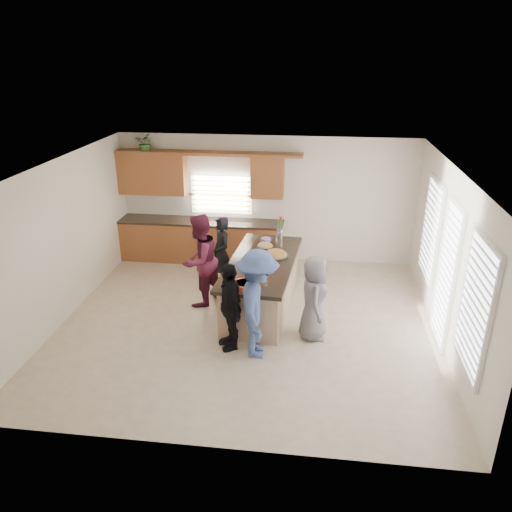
# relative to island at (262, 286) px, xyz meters

# --- Properties ---
(floor) EXTENTS (6.50, 6.50, 0.00)m
(floor) POSITION_rel_island_xyz_m (-0.18, -0.60, -0.45)
(floor) COLOR beige
(floor) RESTS_ON ground
(room_shell) EXTENTS (6.52, 6.02, 2.81)m
(room_shell) POSITION_rel_island_xyz_m (-0.18, -0.60, 1.45)
(room_shell) COLOR silver
(room_shell) RESTS_ON ground
(back_cabinetry) EXTENTS (4.08, 0.66, 2.46)m
(back_cabinetry) POSITION_rel_island_xyz_m (-1.65, 2.13, 0.46)
(back_cabinetry) COLOR #9A572C
(back_cabinetry) RESTS_ON ground
(right_wall_glazing) EXTENTS (0.06, 4.00, 2.25)m
(right_wall_glazing) POSITION_rel_island_xyz_m (3.04, -0.74, 0.89)
(right_wall_glazing) COLOR white
(right_wall_glazing) RESTS_ON ground
(island) EXTENTS (1.35, 2.78, 0.95)m
(island) POSITION_rel_island_xyz_m (0.00, 0.00, 0.00)
(island) COLOR tan
(island) RESTS_ON ground
(platter_front) EXTENTS (0.39, 0.39, 0.16)m
(platter_front) POSITION_rel_island_xyz_m (-0.04, -0.19, 0.52)
(platter_front) COLOR black
(platter_front) RESTS_ON island
(platter_mid) EXTENTS (0.48, 0.48, 0.20)m
(platter_mid) POSITION_rel_island_xyz_m (0.23, 0.25, 0.53)
(platter_mid) COLOR black
(platter_mid) RESTS_ON island
(platter_back) EXTENTS (0.33, 0.33, 0.13)m
(platter_back) POSITION_rel_island_xyz_m (-0.01, 0.66, 0.52)
(platter_back) COLOR black
(platter_back) RESTS_ON island
(salad_bowl) EXTENTS (0.36, 0.36, 0.13)m
(salad_bowl) POSITION_rel_island_xyz_m (-0.15, -1.18, 0.57)
(salad_bowl) COLOR #E14F29
(salad_bowl) RESTS_ON island
(clear_cup) EXTENTS (0.08, 0.08, 0.09)m
(clear_cup) POSITION_rel_island_xyz_m (0.18, -1.00, 0.54)
(clear_cup) COLOR white
(clear_cup) RESTS_ON island
(plate_stack) EXTENTS (0.20, 0.20, 0.05)m
(plate_stack) POSITION_rel_island_xyz_m (-0.03, 1.02, 0.52)
(plate_stack) COLOR #B286C4
(plate_stack) RESTS_ON island
(flower_vase) EXTENTS (0.14, 0.14, 0.45)m
(flower_vase) POSITION_rel_island_xyz_m (0.23, 1.24, 0.72)
(flower_vase) COLOR silver
(flower_vase) RESTS_ON island
(potted_plant) EXTENTS (0.41, 0.36, 0.43)m
(potted_plant) POSITION_rel_island_xyz_m (-2.78, 2.22, 2.16)
(potted_plant) COLOR #376829
(potted_plant) RESTS_ON back_cabinetry
(woman_left_back) EXTENTS (0.58, 0.65, 1.50)m
(woman_left_back) POSITION_rel_island_xyz_m (-0.88, 0.73, 0.30)
(woman_left_back) COLOR black
(woman_left_back) RESTS_ON ground
(woman_left_mid) EXTENTS (0.96, 1.06, 1.76)m
(woman_left_mid) POSITION_rel_island_xyz_m (-1.16, 0.04, 0.43)
(woman_left_mid) COLOR #5A1B30
(woman_left_mid) RESTS_ON ground
(woman_left_front) EXTENTS (0.71, 0.93, 1.47)m
(woman_left_front) POSITION_rel_island_xyz_m (-0.35, -1.36, 0.28)
(woman_left_front) COLOR black
(woman_left_front) RESTS_ON ground
(woman_right_back) EXTENTS (0.73, 1.18, 1.77)m
(woman_right_back) POSITION_rel_island_xyz_m (0.11, -1.52, 0.43)
(woman_right_back) COLOR #3F5389
(woman_right_back) RESTS_ON ground
(woman_right_front) EXTENTS (0.51, 0.74, 1.45)m
(woman_right_front) POSITION_rel_island_xyz_m (0.97, -0.90, 0.27)
(woman_right_front) COLOR slate
(woman_right_front) RESTS_ON ground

